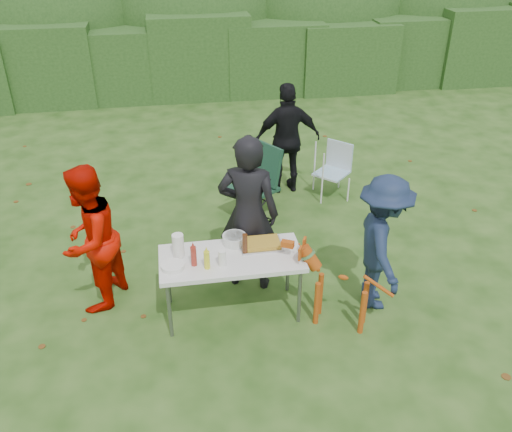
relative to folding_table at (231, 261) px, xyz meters
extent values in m
plane|color=#1E4211|center=(0.28, -0.21, -0.69)|extent=(80.00, 80.00, 0.00)
cube|color=#23471C|center=(0.28, 7.79, 0.16)|extent=(22.00, 1.40, 1.70)
ellipsoid|color=#3D6628|center=(0.28, 9.39, 0.91)|extent=(20.00, 2.60, 3.20)
cube|color=silver|center=(0.00, 0.00, 0.03)|extent=(1.50, 0.70, 0.05)
cylinder|color=slate|center=(-0.68, -0.28, -0.34)|extent=(0.04, 0.04, 0.69)
cylinder|color=slate|center=(0.68, -0.28, -0.34)|extent=(0.04, 0.04, 0.69)
cylinder|color=slate|center=(-0.68, 0.28, -0.34)|extent=(0.04, 0.04, 0.69)
cylinder|color=slate|center=(0.68, 0.28, -0.34)|extent=(0.04, 0.04, 0.69)
imported|color=black|center=(0.26, 0.50, 0.25)|extent=(0.80, 0.65, 1.88)
imported|color=#C20D00|center=(-1.47, 0.42, 0.15)|extent=(0.91, 1.00, 1.68)
imported|color=black|center=(1.21, 2.76, 0.17)|extent=(1.01, 0.44, 1.70)
imported|color=#182642|center=(1.61, -0.10, 0.10)|extent=(0.70, 1.08, 1.57)
cube|color=#B7B7BA|center=(0.34, 0.15, 0.06)|extent=(0.45, 0.30, 0.02)
cube|color=#B78D29|center=(0.34, 0.15, 0.09)|extent=(0.40, 0.26, 0.04)
cylinder|color=yellow|center=(-0.27, -0.16, 0.15)|extent=(0.06, 0.06, 0.20)
cylinder|color=maroon|center=(-0.39, -0.09, 0.16)|extent=(0.06, 0.06, 0.22)
cylinder|color=#47230F|center=(0.15, 0.03, 0.17)|extent=(0.06, 0.06, 0.24)
cylinder|color=white|center=(-0.54, 0.10, 0.18)|extent=(0.12, 0.12, 0.26)
cylinder|color=white|center=(-0.11, -0.14, 0.14)|extent=(0.08, 0.08, 0.18)
cylinder|color=silver|center=(0.07, 0.25, 0.10)|extent=(0.26, 0.26, 0.10)
cylinder|color=white|center=(-0.61, -0.11, 0.08)|extent=(0.24, 0.24, 0.05)
camera|label=1|loc=(-0.52, -4.63, 3.28)|focal=38.00mm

